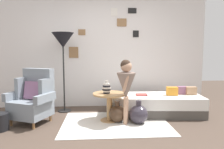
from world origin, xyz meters
TOP-DOWN VIEW (x-y plane):
  - ground_plane at (0.00, 0.00)m, footprint 12.00×12.00m
  - gallery_wall at (0.00, 1.95)m, footprint 4.80×0.12m
  - rug at (0.19, 0.65)m, footprint 1.88×1.35m
  - armchair at (-1.29, 0.83)m, footprint 0.89×0.79m
  - daybed at (1.02, 1.16)m, footprint 1.96×0.95m
  - pillow_head at (1.79, 1.15)m, footprint 0.21×0.12m
  - pillow_mid at (1.64, 1.22)m, footprint 0.20×0.12m
  - pillow_back at (1.38, 1.11)m, footprint 0.23×0.15m
  - side_table at (0.09, 0.80)m, footprint 0.61×0.61m
  - vase_striped at (0.04, 0.77)m, footprint 0.16×0.16m
  - floor_lamp at (-0.84, 1.51)m, footprint 0.46×0.46m
  - person_child at (0.38, 0.63)m, footprint 0.34×0.34m
  - book_on_daybed at (0.76, 1.15)m, footprint 0.23×0.17m
  - demijohn_near at (0.23, 0.72)m, footprint 0.31×0.31m
  - demijohn_far at (0.60, 0.62)m, footprint 0.33×0.33m
  - magazine_basket at (-1.72, 0.44)m, footprint 0.28×0.28m

SIDE VIEW (x-z plane):
  - ground_plane at x=0.00m, z-range 0.00..0.00m
  - rug at x=0.19m, z-range 0.00..0.01m
  - magazine_basket at x=-1.72m, z-range 0.00..0.28m
  - demijohn_near at x=0.23m, z-range -0.04..0.35m
  - demijohn_far at x=0.60m, z-range -0.04..0.38m
  - daybed at x=1.02m, z-range 0.00..0.40m
  - side_table at x=0.09m, z-range 0.12..0.64m
  - book_on_daybed at x=0.76m, z-range 0.40..0.43m
  - armchair at x=-1.29m, z-range -0.05..0.92m
  - pillow_mid at x=1.64m, z-range 0.40..0.56m
  - pillow_head at x=1.79m, z-range 0.40..0.56m
  - pillow_back at x=1.38m, z-range 0.40..0.57m
  - vase_striped at x=0.04m, z-range 0.50..0.74m
  - person_child at x=0.38m, z-range 0.16..1.30m
  - gallery_wall at x=0.00m, z-range 0.00..2.60m
  - floor_lamp at x=-0.84m, z-range 0.63..2.31m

